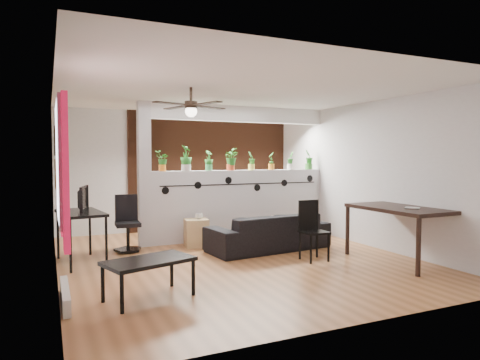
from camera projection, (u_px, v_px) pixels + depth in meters
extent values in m
cube|color=brown|center=(234.00, 261.00, 6.82)|extent=(6.30, 7.10, 0.10)
cube|color=#B7B7BA|center=(180.00, 171.00, 9.50)|extent=(6.30, 0.04, 2.90)
cube|color=#B7B7BA|center=(362.00, 189.00, 4.00)|extent=(6.30, 0.04, 2.90)
cube|color=#B7B7BA|center=(53.00, 180.00, 5.68)|extent=(0.04, 7.10, 2.90)
cube|color=#B7B7BA|center=(365.00, 174.00, 7.83)|extent=(0.04, 7.10, 2.90)
cube|color=white|center=(234.00, 90.00, 6.68)|extent=(6.30, 7.10, 0.10)
cube|color=#BCBCC1|center=(241.00, 204.00, 8.48)|extent=(3.60, 0.18, 1.35)
cube|color=silver|center=(241.00, 114.00, 8.39)|extent=(3.60, 0.18, 0.30)
cube|color=#BCBCC1|center=(144.00, 174.00, 7.66)|extent=(0.22, 0.20, 2.60)
cube|color=#994D2C|center=(215.00, 171.00, 9.78)|extent=(3.90, 0.05, 2.60)
cube|color=black|center=(243.00, 184.00, 8.37)|extent=(3.31, 0.01, 0.02)
cylinder|color=black|center=(165.00, 191.00, 7.74)|extent=(0.14, 0.01, 0.14)
cylinder|color=black|center=(198.00, 185.00, 7.99)|extent=(0.14, 0.01, 0.14)
cylinder|color=black|center=(229.00, 180.00, 8.24)|extent=(0.14, 0.01, 0.14)
cylinder|color=black|center=(257.00, 188.00, 8.50)|extent=(0.14, 0.01, 0.14)
cylinder|color=black|center=(284.00, 183.00, 8.75)|extent=(0.14, 0.01, 0.14)
cylinder|color=black|center=(310.00, 178.00, 9.00)|extent=(0.14, 0.01, 0.14)
cube|color=white|center=(58.00, 162.00, 4.59)|extent=(0.02, 0.95, 1.25)
cube|color=silver|center=(59.00, 162.00, 4.59)|extent=(0.04, 1.05, 1.35)
cube|color=red|center=(65.00, 173.00, 4.16)|extent=(0.06, 0.30, 1.55)
cube|color=red|center=(62.00, 170.00, 5.07)|extent=(0.06, 0.30, 1.55)
cube|color=silver|center=(65.00, 295.00, 4.68)|extent=(0.08, 1.00, 0.18)
cube|color=#856040|center=(56.00, 174.00, 6.56)|extent=(0.03, 0.60, 0.45)
cube|color=#8C7259|center=(55.00, 141.00, 6.49)|extent=(0.03, 0.30, 0.40)
cube|color=black|center=(55.00, 141.00, 6.49)|extent=(0.02, 0.34, 0.44)
cylinder|color=black|center=(191.00, 94.00, 6.09)|extent=(0.04, 0.04, 0.20)
cylinder|color=black|center=(191.00, 105.00, 6.10)|extent=(0.18, 0.18, 0.10)
sphere|color=white|center=(191.00, 111.00, 6.10)|extent=(0.17, 0.17, 0.17)
cube|color=black|center=(209.00, 108.00, 6.33)|extent=(0.55, 0.29, 0.01)
cube|color=black|center=(177.00, 108.00, 6.34)|extent=(0.29, 0.55, 0.01)
cube|color=black|center=(171.00, 103.00, 5.86)|extent=(0.55, 0.29, 0.01)
cube|color=black|center=(206.00, 103.00, 5.85)|extent=(0.29, 0.55, 0.01)
cylinder|color=orange|center=(162.00, 168.00, 7.79)|extent=(0.13, 0.13, 0.12)
imported|color=#18541A|center=(162.00, 158.00, 7.78)|extent=(0.22, 0.20, 0.28)
cylinder|color=silver|center=(186.00, 168.00, 7.98)|extent=(0.18, 0.18, 0.12)
imported|color=#18541A|center=(186.00, 155.00, 7.97)|extent=(0.21, 0.26, 0.38)
cylinder|color=green|center=(209.00, 167.00, 8.16)|extent=(0.13, 0.13, 0.12)
imported|color=#18541A|center=(209.00, 158.00, 8.15)|extent=(0.24, 0.23, 0.28)
cylinder|color=#AF3B1C|center=(231.00, 167.00, 8.35)|extent=(0.16, 0.16, 0.12)
imported|color=#18541A|center=(231.00, 157.00, 8.34)|extent=(0.18, 0.22, 0.33)
cylinder|color=#EEE054|center=(251.00, 167.00, 8.53)|extent=(0.13, 0.13, 0.12)
imported|color=#18541A|center=(251.00, 158.00, 8.52)|extent=(0.22, 0.19, 0.27)
cylinder|color=orange|center=(271.00, 167.00, 8.72)|extent=(0.12, 0.12, 0.12)
imported|color=#18541A|center=(271.00, 158.00, 8.71)|extent=(0.19, 0.21, 0.26)
cylinder|color=silver|center=(290.00, 167.00, 8.90)|extent=(0.13, 0.13, 0.12)
imported|color=#18541A|center=(290.00, 158.00, 8.89)|extent=(0.23, 0.23, 0.27)
cylinder|color=#377F2E|center=(309.00, 166.00, 9.09)|extent=(0.15, 0.15, 0.12)
imported|color=#18541A|center=(309.00, 157.00, 9.08)|extent=(0.28, 0.26, 0.33)
imported|color=black|center=(268.00, 232.00, 7.42)|extent=(2.11, 1.02, 0.60)
cube|color=tan|center=(196.00, 233.00, 7.67)|extent=(0.45, 0.41, 0.50)
imported|color=gray|center=(199.00, 216.00, 7.68)|extent=(0.15, 0.15, 0.10)
cube|color=black|center=(81.00, 213.00, 6.43)|extent=(0.71, 1.16, 0.04)
cylinder|color=black|center=(70.00, 246.00, 5.90)|extent=(0.04, 0.04, 0.75)
cylinder|color=black|center=(106.00, 243.00, 6.16)|extent=(0.04, 0.04, 0.75)
cylinder|color=black|center=(58.00, 235.00, 6.75)|extent=(0.04, 0.04, 0.75)
cylinder|color=black|center=(90.00, 232.00, 7.01)|extent=(0.04, 0.04, 0.75)
imported|color=black|center=(80.00, 204.00, 6.56)|extent=(0.37, 0.14, 0.21)
cylinder|color=black|center=(128.00, 250.00, 7.25)|extent=(0.49, 0.49, 0.04)
cylinder|color=black|center=(128.00, 237.00, 7.24)|extent=(0.06, 0.06, 0.42)
cube|color=black|center=(128.00, 224.00, 7.23)|extent=(0.41, 0.41, 0.07)
cube|color=black|center=(126.00, 207.00, 7.38)|extent=(0.38, 0.07, 0.45)
cube|color=black|center=(401.00, 209.00, 6.55)|extent=(0.96, 1.56, 0.06)
cylinder|color=black|center=(418.00, 247.00, 5.73)|extent=(0.07, 0.07, 0.79)
cylinder|color=black|center=(462.00, 242.00, 6.09)|extent=(0.07, 0.07, 0.79)
cylinder|color=black|center=(347.00, 230.00, 7.06)|extent=(0.07, 0.07, 0.79)
cylinder|color=black|center=(387.00, 227.00, 7.42)|extent=(0.07, 0.07, 0.79)
imported|color=gray|center=(412.00, 209.00, 6.24)|extent=(0.24, 0.25, 0.02)
cube|color=black|center=(314.00, 232.00, 6.61)|extent=(0.38, 0.38, 0.03)
cube|color=black|center=(308.00, 215.00, 6.75)|extent=(0.36, 0.04, 0.47)
cube|color=black|center=(311.00, 249.00, 6.42)|extent=(0.03, 0.03, 0.44)
cube|color=black|center=(329.00, 247.00, 6.54)|extent=(0.03, 0.03, 0.44)
cube|color=black|center=(300.00, 231.00, 6.70)|extent=(0.03, 0.03, 0.91)
cube|color=black|center=(317.00, 229.00, 6.82)|extent=(0.03, 0.03, 0.91)
cube|color=black|center=(149.00, 261.00, 4.82)|extent=(1.09, 0.81, 0.04)
cylinder|color=black|center=(122.00, 294.00, 4.36)|extent=(0.04, 0.04, 0.41)
cylinder|color=black|center=(193.00, 278.00, 4.96)|extent=(0.04, 0.04, 0.41)
cylinder|color=black|center=(103.00, 284.00, 4.71)|extent=(0.04, 0.04, 0.41)
cylinder|color=black|center=(172.00, 270.00, 5.30)|extent=(0.04, 0.04, 0.41)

